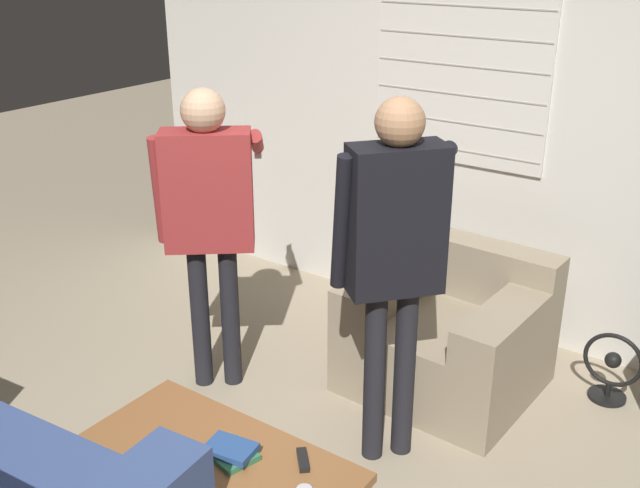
# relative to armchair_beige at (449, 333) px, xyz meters

# --- Properties ---
(wall_back) EXTENTS (5.20, 0.08, 2.55)m
(wall_back) POSITION_rel_armchair_beige_xyz_m (-0.20, 0.77, 0.97)
(wall_back) COLOR silver
(wall_back) RESTS_ON ground_plane
(armchair_beige) EXTENTS (0.98, 0.91, 0.75)m
(armchair_beige) POSITION_rel_armchair_beige_xyz_m (0.00, 0.00, 0.00)
(armchair_beige) COLOR gray
(armchair_beige) RESTS_ON ground_plane
(coffee_table) EXTENTS (1.15, 0.58, 0.38)m
(coffee_table) POSITION_rel_armchair_beige_xyz_m (-0.25, -1.59, 0.04)
(coffee_table) COLOR brown
(coffee_table) RESTS_ON ground_plane
(person_left_standing) EXTENTS (0.54, 0.84, 1.65)m
(person_left_standing) POSITION_rel_armchair_beige_xyz_m (-1.05, -0.73, 0.74)
(person_left_standing) COLOR black
(person_left_standing) RESTS_ON ground_plane
(person_right_standing) EXTENTS (0.51, 0.77, 1.73)m
(person_right_standing) POSITION_rel_armchair_beige_xyz_m (0.03, -0.72, 0.79)
(person_right_standing) COLOR black
(person_right_standing) RESTS_ON ground_plane
(book_stack) EXTENTS (0.22, 0.20, 0.05)m
(book_stack) POSITION_rel_armchair_beige_xyz_m (-0.21, -1.55, 0.10)
(book_stack) COLOR #33754C
(book_stack) RESTS_ON coffee_table
(spare_remote) EXTENTS (0.12, 0.12, 0.02)m
(spare_remote) POSITION_rel_armchair_beige_xyz_m (0.05, -1.41, 0.09)
(spare_remote) COLOR black
(spare_remote) RESTS_ON coffee_table
(floor_fan) EXTENTS (0.31, 0.20, 0.39)m
(floor_fan) POSITION_rel_armchair_beige_xyz_m (0.79, 0.35, -0.12)
(floor_fan) COLOR black
(floor_fan) RESTS_ON ground_plane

